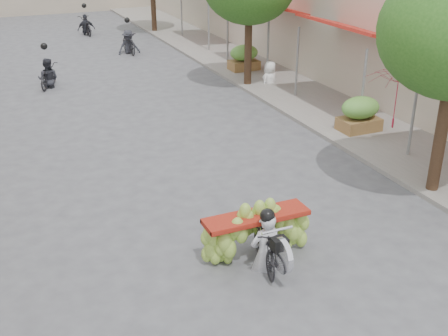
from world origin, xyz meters
TOP-DOWN VIEW (x-y plane):
  - sidewalk_right at (7.00, 15.00)m, footprint 4.00×60.00m
  - produce_crate_mid at (6.20, 8.00)m, footprint 1.20×0.88m
  - produce_crate_far at (6.20, 16.00)m, footprint 1.20×0.88m
  - banana_motorbike at (0.33, 3.04)m, footprint 2.20×1.78m
  - market_umbrella at (6.05, 6.30)m, footprint 2.24×2.24m
  - pedestrian at (6.26, 13.81)m, footprint 0.93×0.74m
  - bg_motorbike_a at (-1.65, 16.99)m, footprint 1.19×1.65m
  - bg_motorbike_b at (2.69, 21.37)m, footprint 1.08×1.86m
  - bg_motorbike_c at (1.75, 26.85)m, footprint 0.99×1.74m

SIDE VIEW (x-z plane):
  - sidewalk_right at x=7.00m, z-range 0.00..0.12m
  - banana_motorbike at x=0.33m, z-range -0.34..1.76m
  - produce_crate_mid at x=6.20m, z-range 0.13..1.29m
  - produce_crate_far at x=6.20m, z-range 0.13..1.29m
  - bg_motorbike_a at x=-1.65m, z-range -0.22..1.73m
  - bg_motorbike_c at x=1.75m, z-range -0.19..1.76m
  - bg_motorbike_b at x=2.69m, z-range -0.15..1.80m
  - pedestrian at x=6.26m, z-range 0.12..1.75m
  - market_umbrella at x=6.05m, z-range 1.60..3.26m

